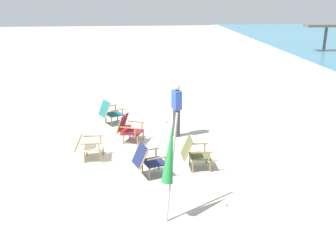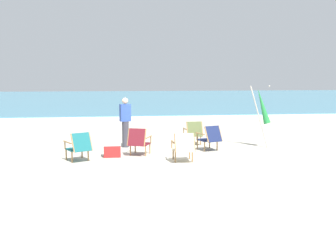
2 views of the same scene
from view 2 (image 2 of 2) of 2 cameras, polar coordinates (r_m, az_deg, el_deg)
The scene contains 11 objects.
ground_plane at distance 12.10m, azimuth -0.85°, elevation -3.84°, with size 80.00×80.00×0.00m, color #B7AF9E.
sea at distance 42.49m, azimuth -5.82°, elevation 4.05°, with size 80.00×40.00×0.10m, color teal.
surf_band at distance 22.27m, azimuth -4.03°, elevation 1.25°, with size 80.00×1.10×0.06m, color white.
beach_chair_front_left at distance 12.38m, azimuth 6.12°, elevation -1.63°, with size 0.78×0.88×0.80m.
beach_chair_far_center at distance 10.68m, azimuth 2.27°, elevation -2.98°, with size 0.60×0.72×0.80m.
beach_chair_back_left at distance 11.01m, azimuth -12.78°, elevation -2.84°, with size 0.84×0.89×0.80m.
beach_chair_mid_center at distance 13.42m, azimuth 3.72°, elevation -0.91°, with size 0.60×0.71×0.81m.
beach_chair_back_right at distance 11.59m, azimuth -4.29°, elevation -2.18°, with size 0.78×0.84×0.82m.
umbrella_furled_green at distance 13.16m, azimuth 13.53°, elevation 2.73°, with size 0.68×0.43×2.05m.
person_near_chairs at distance 12.94m, azimuth -6.21°, elevation 0.60°, with size 0.38×0.29×1.63m.
cooler_box at distance 11.51m, azimuth -8.09°, elevation -3.45°, with size 0.49×0.35×0.40m.
Camera 2 is at (-1.42, -11.79, 2.30)m, focal length 42.00 mm.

